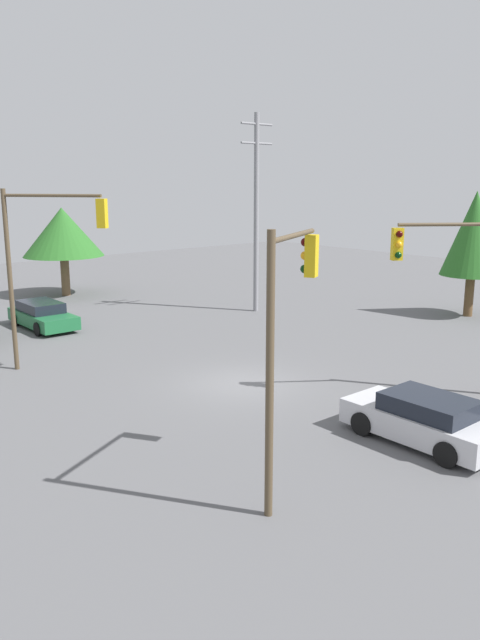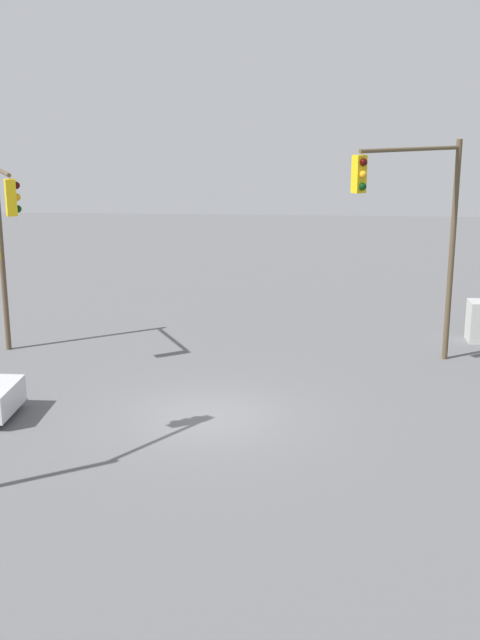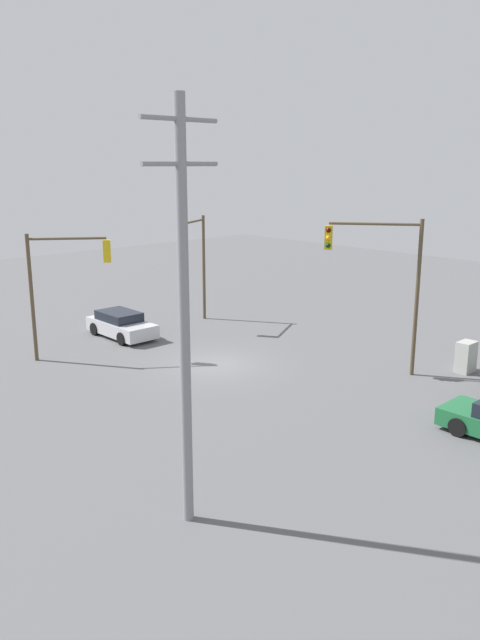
{
  "view_description": "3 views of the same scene",
  "coord_description": "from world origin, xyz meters",
  "px_view_note": "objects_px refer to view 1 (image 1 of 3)",
  "views": [
    {
      "loc": [
        14.17,
        16.57,
        7.25
      ],
      "look_at": [
        0.69,
        0.74,
        2.62
      ],
      "focal_mm": 35.0,
      "sensor_mm": 36.0,
      "label": 1
    },
    {
      "loc": [
        -19.74,
        -2.31,
        8.03
      ],
      "look_at": [
        1.25,
        -0.77,
        2.34
      ],
      "focal_mm": 45.0,
      "sensor_mm": 36.0,
      "label": 2
    },
    {
      "loc": [
        -18.43,
        -21.34,
        9.26
      ],
      "look_at": [
        1.7,
        0.11,
        1.89
      ],
      "focal_mm": 35.0,
      "sensor_mm": 36.0,
      "label": 3
    }
  ],
  "objects_px": {
    "sedan_silver": "(423,419)",
    "traffic_signal_aux": "(288,315)",
    "traffic_signal_main": "(458,275)",
    "traffic_signal_cross": "(44,249)",
    "sedan_green": "(42,315)"
  },
  "relations": [
    {
      "from": "traffic_signal_main",
      "to": "traffic_signal_aux",
      "type": "relative_size",
      "value": 0.97
    },
    {
      "from": "traffic_signal_cross",
      "to": "traffic_signal_aux",
      "type": "bearing_deg",
      "value": -35.58
    },
    {
      "from": "sedan_green",
      "to": "traffic_signal_cross",
      "type": "bearing_deg",
      "value": 69.2
    },
    {
      "from": "sedan_green",
      "to": "traffic_signal_aux",
      "type": "distance_m",
      "value": 20.61
    },
    {
      "from": "traffic_signal_cross",
      "to": "sedan_silver",
      "type": "bearing_deg",
      "value": -15.32
    },
    {
      "from": "sedan_green",
      "to": "sedan_silver",
      "type": "relative_size",
      "value": 1.05
    },
    {
      "from": "traffic_signal_main",
      "to": "traffic_signal_aux",
      "type": "xyz_separation_m",
      "value": [
        9.05,
        1.13,
        0.08
      ]
    },
    {
      "from": "traffic_signal_main",
      "to": "traffic_signal_cross",
      "type": "bearing_deg",
      "value": -15.71
    },
    {
      "from": "sedan_silver",
      "to": "traffic_signal_aux",
      "type": "distance_m",
      "value": 6.13
    },
    {
      "from": "traffic_signal_cross",
      "to": "traffic_signal_aux",
      "type": "distance_m",
      "value": 12.73
    },
    {
      "from": "traffic_signal_main",
      "to": "traffic_signal_aux",
      "type": "bearing_deg",
      "value": 42.74
    },
    {
      "from": "sedan_silver",
      "to": "traffic_signal_main",
      "type": "distance_m",
      "value": 5.67
    },
    {
      "from": "sedan_green",
      "to": "traffic_signal_cross",
      "type": "xyz_separation_m",
      "value": [
        2.81,
        7.41,
        4.13
      ]
    },
    {
      "from": "traffic_signal_cross",
      "to": "traffic_signal_main",
      "type": "bearing_deg",
      "value": 2.09
    },
    {
      "from": "sedan_green",
      "to": "traffic_signal_aux",
      "type": "relative_size",
      "value": 0.74
    }
  ]
}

